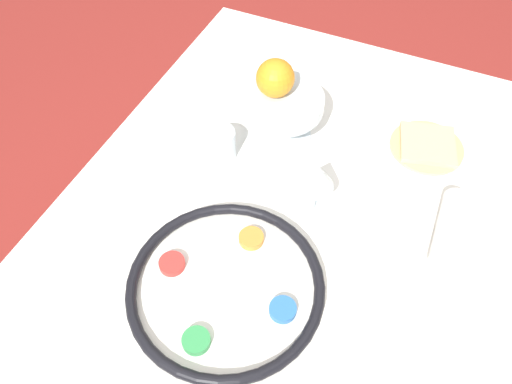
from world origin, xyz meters
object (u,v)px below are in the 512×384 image
Objects in this scene: bread_plate at (427,146)px; cup_near at (220,144)px; wine_glass at (316,178)px; orange_fruit at (275,78)px; fruit_stand at (281,108)px; napkin_roll at (450,228)px; seder_plate at (226,286)px.

cup_near is at bearing 116.71° from bread_plate.
wine_glass reaches higher than bread_plate.
orange_fruit reaches higher than bread_plate.
fruit_stand is 0.15m from cup_near.
orange_fruit reaches higher than napkin_roll.
orange_fruit is at bearing 11.00° from seder_plate.
napkin_roll is at bearing -80.12° from wine_glass.
wine_glass is 0.81× the size of bread_plate.
fruit_stand is at bearing 40.13° from wine_glass.
wine_glass is 0.24m from cup_near.
fruit_stand reaches higher than cup_near.
wine_glass is 0.32m from bread_plate.
seder_plate is 4.39× the size of orange_fruit.
fruit_stand reaches higher than seder_plate.
napkin_roll is (0.05, -0.26, -0.07)m from wine_glass.
cup_near is (-0.20, 0.41, 0.03)m from bread_plate.
cup_near is (-0.11, 0.10, -0.05)m from fruit_stand.
seder_plate is at bearing 152.96° from bread_plate.
fruit_stand is 1.10× the size of napkin_roll.
napkin_roll is at bearing -106.11° from orange_fruit.
seder_plate is 0.44m from napkin_roll.
wine_glass is 1.63× the size of orange_fruit.
seder_plate is 0.43m from orange_fruit.
seder_plate is 2.69× the size of wine_glass.
orange_fruit reaches higher than fruit_stand.
fruit_stand is at bearing 73.75° from napkin_roll.
wine_glass reaches higher than seder_plate.
seder_plate is at bearing -169.00° from orange_fruit.
orange_fruit is at bearing -35.07° from cup_near.
seder_plate is 2.19× the size of bread_plate.
orange_fruit is (0.40, 0.08, 0.14)m from seder_plate.
wine_glass is 0.21m from fruit_stand.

